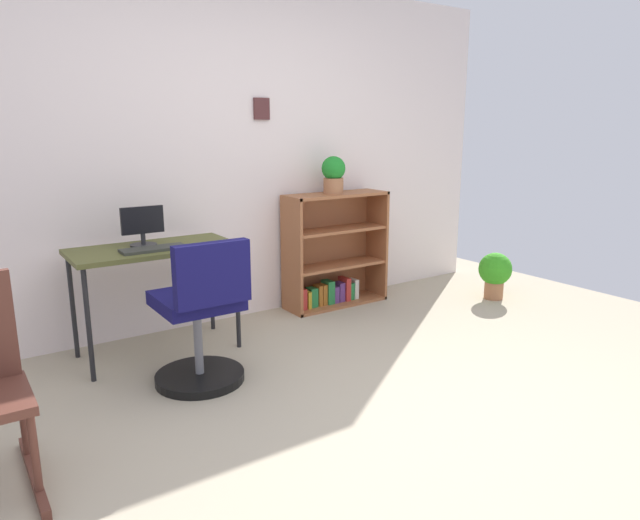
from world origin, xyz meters
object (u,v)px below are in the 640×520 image
at_px(bookshelf_low, 332,255).
at_px(potted_plant_on_shelf, 333,174).
at_px(monitor, 143,226).
at_px(potted_plant_floor, 495,272).
at_px(keyboard, 154,249).
at_px(desk, 154,256).
at_px(office_chair, 201,322).

distance_m(bookshelf_low, potted_plant_on_shelf, 0.68).
height_order(monitor, bookshelf_low, monitor).
distance_m(bookshelf_low, potted_plant_floor, 1.44).
relative_size(monitor, keyboard, 0.67).
bearing_deg(keyboard, monitor, 93.57).
xyz_separation_m(potted_plant_on_shelf, potted_plant_floor, (1.28, -0.63, -0.86)).
height_order(desk, keyboard, keyboard).
bearing_deg(keyboard, potted_plant_on_shelf, 10.46).
height_order(desk, monitor, monitor).
bearing_deg(bookshelf_low, desk, -171.27).
height_order(keyboard, bookshelf_low, bookshelf_low).
bearing_deg(potted_plant_on_shelf, office_chair, -151.56).
distance_m(desk, bookshelf_low, 1.61).
xyz_separation_m(desk, potted_plant_on_shelf, (1.55, 0.18, 0.45)).
bearing_deg(monitor, keyboard, -86.43).
bearing_deg(potted_plant_on_shelf, desk, -173.27).
xyz_separation_m(monitor, potted_plant_floor, (2.87, -0.50, -0.61)).
relative_size(desk, monitor, 3.82).
distance_m(monitor, potted_plant_on_shelf, 1.61).
relative_size(monitor, office_chair, 0.31).
distance_m(keyboard, office_chair, 0.63).
relative_size(office_chair, potted_plant_floor, 2.15).
distance_m(monitor, office_chair, 0.83).
xyz_separation_m(keyboard, office_chair, (0.08, -0.52, -0.34)).
xyz_separation_m(keyboard, bookshelf_low, (1.61, 0.35, -0.31)).
relative_size(desk, bookshelf_low, 1.10).
bearing_deg(potted_plant_floor, office_chair, -176.31).
xyz_separation_m(monitor, bookshelf_low, (1.62, 0.19, -0.43)).
xyz_separation_m(desk, potted_plant_floor, (2.82, -0.45, -0.42)).
distance_m(desk, office_chair, 0.69).
bearing_deg(office_chair, monitor, 97.33).
xyz_separation_m(monitor, office_chair, (0.09, -0.68, -0.46)).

